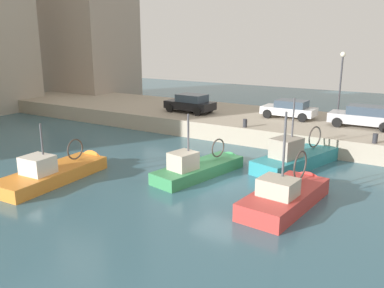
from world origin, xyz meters
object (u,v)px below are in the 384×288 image
(quay_streetlamp, at_px, (341,75))
(parked_car_silver, at_px, (364,116))
(parked_car_black, at_px, (190,103))
(mooring_bollard_south, at_px, (375,138))
(parked_car_white, at_px, (290,109))
(fishing_boat_red, at_px, (288,201))
(fishing_boat_orange, at_px, (59,176))
(fishing_boat_green, at_px, (203,172))
(fishing_boat_teal, at_px, (299,163))
(mooring_bollard_mid, at_px, (245,123))

(quay_streetlamp, bearing_deg, parked_car_silver, -127.33)
(parked_car_black, relative_size, mooring_bollard_south, 7.33)
(quay_streetlamp, bearing_deg, parked_car_white, 107.71)
(fishing_boat_red, distance_m, fishing_boat_orange, 11.45)
(fishing_boat_red, distance_m, fishing_boat_green, 5.33)
(fishing_boat_orange, bearing_deg, parked_car_silver, -38.03)
(parked_car_black, bearing_deg, fishing_boat_teal, -117.09)
(mooring_bollard_south, bearing_deg, parked_car_black, 78.65)
(parked_car_white, distance_m, mooring_bollard_south, 8.01)
(parked_car_white, xyz_separation_m, mooring_bollard_mid, (-4.62, 1.47, -0.41))
(mooring_bollard_mid, distance_m, quay_streetlamp, 7.92)
(fishing_boat_green, bearing_deg, parked_car_white, -4.09)
(parked_car_black, bearing_deg, parked_car_white, -76.44)
(parked_car_black, relative_size, parked_car_silver, 0.95)
(fishing_boat_red, distance_m, quay_streetlamp, 14.53)
(mooring_bollard_south, bearing_deg, parked_car_silver, 17.57)
(fishing_boat_orange, relative_size, parked_car_black, 1.68)
(fishing_boat_red, relative_size, quay_streetlamp, 1.27)
(fishing_boat_red, bearing_deg, parked_car_black, 47.07)
(mooring_bollard_mid, relative_size, quay_streetlamp, 0.11)
(fishing_boat_orange, xyz_separation_m, mooring_bollard_south, (11.17, -13.27, 1.37))
(fishing_boat_green, height_order, parked_car_silver, fishing_boat_green)
(fishing_boat_orange, bearing_deg, mooring_bollard_mid, -25.23)
(fishing_boat_teal, distance_m, quay_streetlamp, 9.30)
(mooring_bollard_south, xyz_separation_m, quay_streetlamp, (5.65, 3.31, 2.98))
(parked_car_white, relative_size, mooring_bollard_mid, 7.10)
(mooring_bollard_south, bearing_deg, fishing_boat_red, 164.84)
(fishing_boat_orange, relative_size, parked_car_white, 1.74)
(fishing_boat_teal, height_order, fishing_boat_green, fishing_boat_teal)
(fishing_boat_orange, height_order, parked_car_white, fishing_boat_orange)
(parked_car_silver, relative_size, quay_streetlamp, 0.88)
(parked_car_white, relative_size, mooring_bollard_south, 7.10)
(fishing_boat_red, distance_m, parked_car_white, 13.62)
(parked_car_black, relative_size, quay_streetlamp, 0.83)
(fishing_boat_teal, relative_size, mooring_bollard_south, 12.92)
(fishing_boat_orange, height_order, parked_car_black, fishing_boat_orange)
(fishing_boat_red, xyz_separation_m, parked_car_silver, (12.29, -0.91, 1.83))
(mooring_bollard_south, bearing_deg, quay_streetlamp, 30.37)
(parked_car_white, distance_m, quay_streetlamp, 4.25)
(fishing_boat_red, relative_size, fishing_boat_orange, 0.91)
(fishing_boat_red, bearing_deg, mooring_bollard_south, -15.16)
(fishing_boat_green, relative_size, mooring_bollard_mid, 11.74)
(mooring_bollard_south, bearing_deg, mooring_bollard_mid, 90.00)
(fishing_boat_orange, relative_size, parked_car_silver, 1.59)
(fishing_boat_green, relative_size, parked_car_white, 1.65)
(parked_car_white, height_order, parked_car_silver, parked_car_silver)
(mooring_bollard_mid, height_order, quay_streetlamp, quay_streetlamp)
(quay_streetlamp, bearing_deg, fishing_boat_red, -175.46)
(fishing_boat_orange, bearing_deg, fishing_boat_teal, -48.82)
(fishing_boat_green, bearing_deg, mooring_bollard_south, -47.57)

